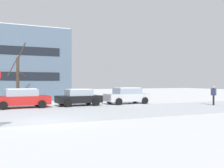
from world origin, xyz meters
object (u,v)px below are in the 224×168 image
(parked_car_red, at_px, (21,98))
(pedestrian_crossing, at_px, (214,94))
(parked_car_black, at_px, (79,97))
(parked_car_silver, at_px, (127,96))

(parked_car_red, bearing_deg, pedestrian_crossing, -15.81)
(parked_car_black, relative_size, parked_car_silver, 0.90)
(parked_car_silver, distance_m, pedestrian_crossing, 7.85)
(parked_car_silver, bearing_deg, pedestrian_crossing, -35.22)
(parked_car_black, xyz_separation_m, parked_car_silver, (4.83, -0.06, 0.04))
(parked_car_black, xyz_separation_m, pedestrian_crossing, (11.24, -4.58, 0.26))
(parked_car_black, distance_m, parked_car_silver, 4.83)
(parked_car_red, xyz_separation_m, parked_car_silver, (9.65, -0.02, -0.00))
(parked_car_black, bearing_deg, parked_car_silver, -0.67)
(parked_car_black, bearing_deg, pedestrian_crossing, -22.18)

